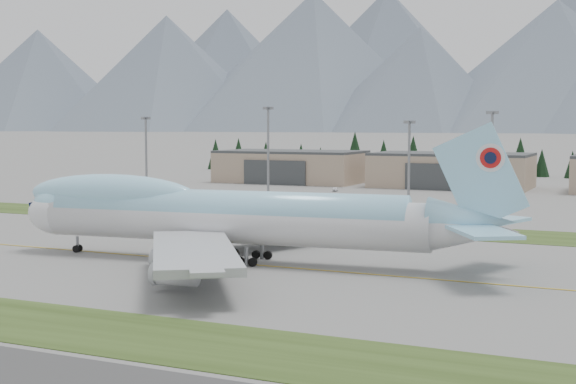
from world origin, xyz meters
The scene contains 11 objects.
ground centered at (0.00, 0.00, 0.00)m, with size 7000.00×7000.00×0.00m, color slate.
grass_strip_near centered at (0.00, -38.00, 0.00)m, with size 400.00×14.00×0.08m, color #2D3F16.
grass_strip_far centered at (0.00, 45.00, 0.00)m, with size 400.00×18.00×0.08m, color #2D3F16.
taxiway_line_main centered at (0.00, 0.00, 0.00)m, with size 400.00×0.40×0.02m, color gold.
boeing_747_freighter centered at (-13.49, 1.46, 6.57)m, with size 75.77×64.99×19.92m.
hangar_left centered at (-70.00, 149.90, 5.39)m, with size 48.00×26.60×10.80m.
hangar_center centered at (-15.00, 149.90, 5.39)m, with size 48.00×26.60×10.80m.
floodlight_masts centered at (-13.86, 110.81, 16.01)m, with size 207.04×6.94×24.75m.
service_vehicle_a centered at (-42.71, 120.74, 0.00)m, with size 1.49×3.68×1.26m, color white.
service_vehicle_b centered at (10.00, 111.31, 0.00)m, with size 1.18×3.36×1.11m, color gold.
conifer_belt centered at (1.43, 211.83, 7.04)m, with size 272.77×13.67×16.89m.
Camera 1 is at (41.69, -98.64, 19.51)m, focal length 50.00 mm.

